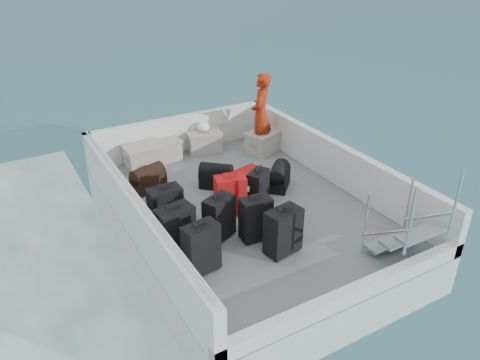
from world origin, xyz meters
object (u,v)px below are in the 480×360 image
object	(u,v)px
suitcase_2	(166,209)
passenger	(261,114)
crate_0	(145,157)
crate_2	(204,142)
crate_3	(264,142)
suitcase_0	(201,249)
crate_1	(164,151)
suitcase_4	(219,218)
suitcase_5	(230,196)
suitcase_1	(176,232)
suitcase_3	(256,219)
suitcase_6	(283,232)
suitcase_7	(258,187)
suitcase_8	(246,181)

from	to	relation	value
suitcase_2	passenger	world-z (taller)	passenger
crate_0	crate_2	distance (m)	1.25
crate_3	passenger	world-z (taller)	passenger
suitcase_0	passenger	xyz separation A→B (m)	(2.55, 2.72, 0.43)
crate_1	suitcase_4	bearing A→B (deg)	-95.88
crate_0	crate_3	xyz separation A→B (m)	(2.22, -0.47, -0.00)
suitcase_2	suitcase_5	bearing A→B (deg)	-5.51
suitcase_2	crate_0	xyz separation A→B (m)	(0.42, 2.07, -0.13)
crate_0	passenger	world-z (taller)	passenger
crate_2	crate_3	distance (m)	1.15
suitcase_1	passenger	distance (m)	3.54
suitcase_2	suitcase_4	world-z (taller)	suitcase_2
crate_3	suitcase_5	bearing A→B (deg)	-134.51
crate_0	suitcase_3	bearing A→B (deg)	-79.44
suitcase_5	crate_3	bearing A→B (deg)	59.12
suitcase_5	crate_0	size ratio (longest dim) A/B	0.97
crate_0	crate_1	xyz separation A→B (m)	(0.41, 0.12, -0.02)
crate_2	passenger	distance (m)	1.23
suitcase_3	crate_0	distance (m)	2.96
suitcase_1	suitcase_3	bearing A→B (deg)	-19.14
suitcase_3	suitcase_4	bearing A→B (deg)	151.39
crate_3	crate_1	bearing A→B (deg)	161.79
suitcase_4	suitcase_6	bearing A→B (deg)	-75.24
crate_2	suitcase_5	bearing A→B (deg)	-106.55
suitcase_0	suitcase_3	world-z (taller)	suitcase_0
suitcase_0	suitcase_7	bearing A→B (deg)	27.78
suitcase_0	suitcase_1	world-z (taller)	suitcase_1
suitcase_0	crate_0	world-z (taller)	suitcase_0
crate_1	crate_2	distance (m)	0.83
suitcase_4	suitcase_6	size ratio (longest dim) A/B	0.98
suitcase_1	crate_2	bearing A→B (deg)	49.27
suitcase_4	passenger	xyz separation A→B (m)	(2.03, 2.19, 0.45)
crate_1	passenger	bearing A→B (deg)	-18.07
suitcase_7	crate_3	bearing A→B (deg)	21.87
suitcase_3	passenger	distance (m)	2.98
suitcase_2	crate_2	size ratio (longest dim) A/B	1.07
suitcase_8	suitcase_0	bearing A→B (deg)	122.90
suitcase_5	crate_2	size ratio (longest dim) A/B	1.01
suitcase_5	passenger	distance (m)	2.39
suitcase_8	suitcase_4	bearing A→B (deg)	122.74
crate_0	suitcase_7	bearing A→B (deg)	-62.61
crate_0	crate_3	size ratio (longest dim) A/B	1.02
suitcase_4	crate_2	world-z (taller)	suitcase_4
suitcase_6	passenger	xyz separation A→B (m)	(1.48, 2.90, 0.44)
suitcase_1	suitcase_3	world-z (taller)	suitcase_1
suitcase_4	crate_1	bearing A→B (deg)	61.08
crate_1	crate_0	bearing A→B (deg)	-163.66
suitcase_3	crate_0	size ratio (longest dim) A/B	0.99
suitcase_5	crate_0	distance (m)	2.24
suitcase_7	crate_1	xyz separation A→B (m)	(-0.67, 2.21, -0.10)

